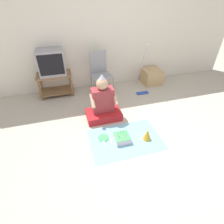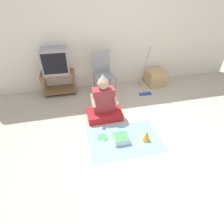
# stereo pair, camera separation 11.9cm
# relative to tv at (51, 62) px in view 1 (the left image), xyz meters

# --- Properties ---
(ground_plane) EXTENTS (16.00, 16.00, 0.00)m
(ground_plane) POSITION_rel_tv_xyz_m (1.31, -2.03, -0.76)
(ground_plane) COLOR #BCB29E
(wall_back) EXTENTS (6.40, 0.06, 2.55)m
(wall_back) POSITION_rel_tv_xyz_m (1.31, 0.24, 0.52)
(wall_back) COLOR silver
(wall_back) RESTS_ON ground_plane
(tv_stand) EXTENTS (0.73, 0.42, 0.50)m
(tv_stand) POSITION_rel_tv_xyz_m (0.00, -0.00, -0.46)
(tv_stand) COLOR olive
(tv_stand) RESTS_ON ground_plane
(tv) EXTENTS (0.54, 0.41, 0.52)m
(tv) POSITION_rel_tv_xyz_m (0.00, 0.00, 0.00)
(tv) COLOR #99999E
(tv) RESTS_ON tv_stand
(folding_chair) EXTENTS (0.47, 0.47, 0.94)m
(folding_chair) POSITION_rel_tv_xyz_m (0.99, -0.18, -0.23)
(folding_chair) COLOR gray
(folding_chair) RESTS_ON ground_plane
(cardboard_box_stack) EXTENTS (0.44, 0.47, 0.35)m
(cardboard_box_stack) POSITION_rel_tv_xyz_m (2.34, -0.05, -0.58)
(cardboard_box_stack) COLOR tan
(cardboard_box_stack) RESTS_ON ground_plane
(dust_mop) EXTENTS (0.28, 0.48, 1.11)m
(dust_mop) POSITION_rel_tv_xyz_m (1.90, -0.40, -0.44)
(dust_mop) COLOR #2D4CB2
(dust_mop) RESTS_ON ground_plane
(person_seated) EXTENTS (0.64, 0.41, 0.87)m
(person_seated) POSITION_rel_tv_xyz_m (0.82, -1.14, -0.47)
(person_seated) COLOR red
(person_seated) RESTS_ON ground_plane
(party_cloth) EXTENTS (1.17, 0.79, 0.01)m
(party_cloth) POSITION_rel_tv_xyz_m (1.02, -1.83, -0.76)
(party_cloth) COLOR #7FC6E0
(party_cloth) RESTS_ON ground_plane
(birthday_cake) EXTENTS (0.24, 0.24, 0.15)m
(birthday_cake) POSITION_rel_tv_xyz_m (0.95, -1.83, -0.70)
(birthday_cake) COLOR silver
(birthday_cake) RESTS_ON party_cloth
(party_hat_blue) EXTENTS (0.14, 0.14, 0.19)m
(party_hat_blue) POSITION_rel_tv_xyz_m (1.36, -1.92, -0.66)
(party_hat_blue) COLOR gold
(party_hat_blue) RESTS_ON party_cloth
(paper_plate) EXTENTS (0.18, 0.18, 0.01)m
(paper_plate) POSITION_rel_tv_xyz_m (0.68, -1.70, -0.75)
(paper_plate) COLOR #4CB266
(paper_plate) RESTS_ON party_cloth
(plastic_spoon_near) EXTENTS (0.05, 0.14, 0.01)m
(plastic_spoon_near) POSITION_rel_tv_xyz_m (0.79, -1.78, -0.75)
(plastic_spoon_near) COLOR white
(plastic_spoon_near) RESTS_ON party_cloth
(plastic_spoon_far) EXTENTS (0.04, 0.15, 0.01)m
(plastic_spoon_far) POSITION_rel_tv_xyz_m (0.66, -1.81, -0.75)
(plastic_spoon_far) COLOR white
(plastic_spoon_far) RESTS_ON party_cloth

